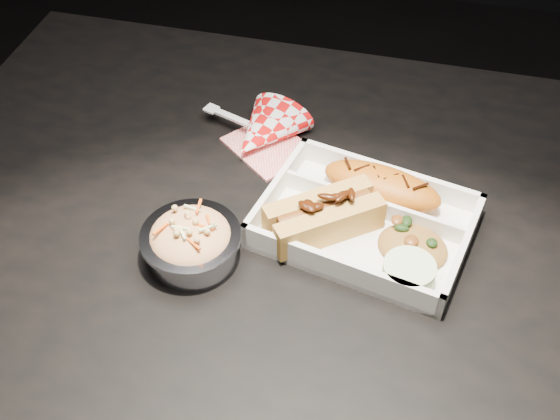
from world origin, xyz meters
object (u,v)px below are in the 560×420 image
object	(u,v)px
foil_coleslaw_cup	(191,241)
hotdog	(324,214)
food_tray	(365,224)
fried_pastry	(382,186)
dining_table	(341,279)
napkin_fork	(263,133)

from	to	relation	value
foil_coleslaw_cup	hotdog	bearing A→B (deg)	28.16
food_tray	fried_pastry	bearing A→B (deg)	90.00
dining_table	food_tray	xyz separation A→B (m)	(0.02, 0.01, 0.10)
dining_table	fried_pastry	bearing A→B (deg)	63.24
dining_table	hotdog	xyz separation A→B (m)	(-0.03, -0.01, 0.12)
food_tray	hotdog	bearing A→B (deg)	-149.23
dining_table	napkin_fork	bearing A→B (deg)	134.76
food_tray	fried_pastry	size ratio (longest dim) A/B	1.81
dining_table	hotdog	world-z (taller)	hotdog
dining_table	hotdog	distance (m)	0.13
fried_pastry	foil_coleslaw_cup	distance (m)	0.25
fried_pastry	hotdog	distance (m)	0.09
napkin_fork	hotdog	bearing A→B (deg)	-33.07
food_tray	foil_coleslaw_cup	xyz separation A→B (m)	(-0.19, -0.09, 0.02)
foil_coleslaw_cup	fried_pastry	bearing A→B (deg)	35.88
foil_coleslaw_cup	napkin_fork	distance (m)	0.23
food_tray	fried_pastry	distance (m)	0.06
dining_table	napkin_fork	size ratio (longest dim) A/B	6.76
dining_table	foil_coleslaw_cup	distance (m)	0.22
hotdog	foil_coleslaw_cup	world-z (taller)	same
dining_table	hotdog	size ratio (longest dim) A/B	8.21
dining_table	food_tray	bearing A→B (deg)	28.16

